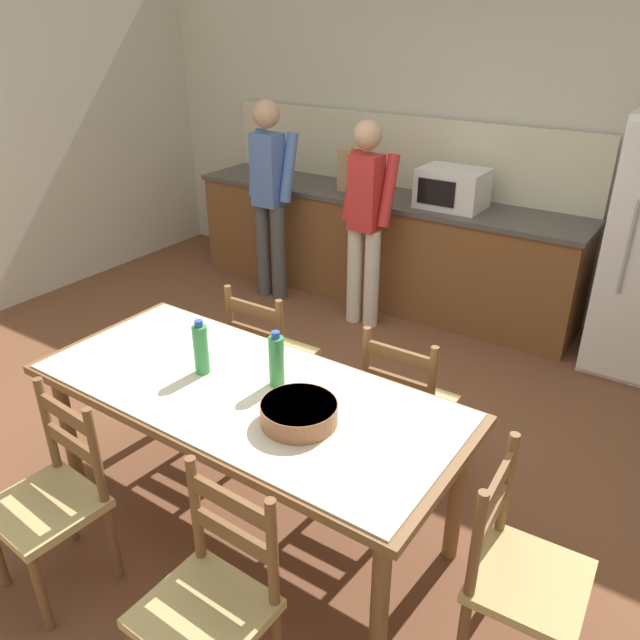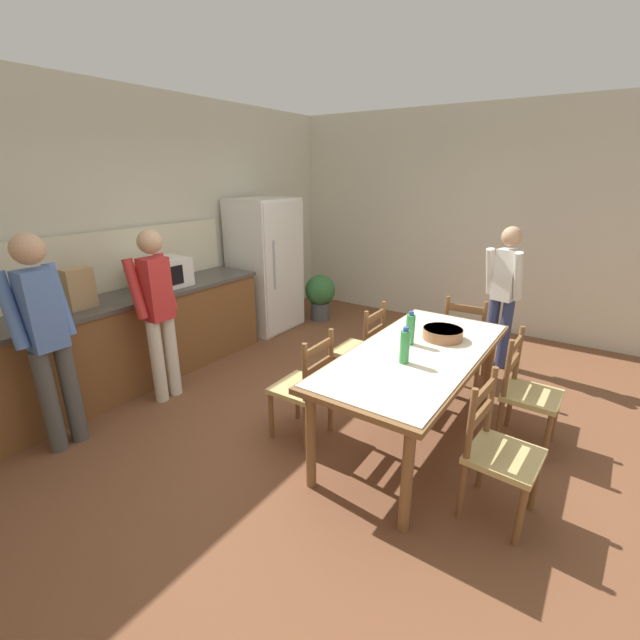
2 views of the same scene
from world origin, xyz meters
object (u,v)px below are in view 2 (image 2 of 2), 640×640
Objects in this scene: bottle_near_centre at (405,346)px; dining_table at (417,361)px; bottle_off_centre at (410,329)px; serving_bowl at (443,333)px; chair_side_far_left at (305,387)px; chair_head_end at (465,340)px; person_at_counter at (158,308)px; chair_side_near_left at (498,452)px; person_by_table at (504,291)px; paper_bag at (78,288)px; chair_side_far_right at (361,350)px; microwave at (163,273)px; potted_plant at (320,294)px; person_at_sink at (46,334)px; refrigerator at (265,265)px; chair_side_near_right at (527,393)px.

dining_table is at bearing -0.74° from bottle_near_centre.
bottle_off_centre is 0.32m from serving_bowl.
chair_head_end is at bearing 155.86° from chair_side_far_left.
person_at_counter is (-1.02, 2.30, 0.08)m from serving_bowl.
bottle_off_centre is at bearing 60.49° from chair_side_near_left.
serving_bowl is (0.25, -0.18, -0.07)m from bottle_off_centre.
chair_side_near_left is 0.59× the size of person_by_table.
paper_bag reaches higher than chair_side_far_right.
chair_side_far_right is (0.93, 1.46, 0.00)m from chair_side_near_left.
chair_side_far_left is (-0.25, -2.01, -0.63)m from microwave.
person_by_table is 2.58m from potted_plant.
chair_head_end is at bearing 26.37° from chair_side_near_left.
serving_bowl is at bearing -156.19° from person_at_counter.
dining_table is 2.25× the size of chair_side_far_left.
person_at_sink is (-1.15, 1.51, 0.50)m from chair_side_far_left.
microwave is at bearing 89.99° from chair_side_near_left.
bottle_off_centre is 1.30m from chair_head_end.
bottle_near_centre is 0.37m from bottle_off_centre.
bottle_near_centre is 0.84× the size of serving_bowl.
paper_bag is 3.28m from potted_plant.
potted_plant is at bearing 54.35° from chair_side_near_left.
chair_head_end is (0.84, -0.75, 0.00)m from chair_side_far_right.
person_at_counter reaches higher than dining_table.
refrigerator reaches higher than microwave.
chair_side_far_left is (-0.19, 0.74, -0.46)m from bottle_near_centre.
bottle_near_centre is 0.30× the size of chair_side_far_left.
person_at_counter reaches higher than chair_side_far_left.
chair_side_far_right is at bearing 59.62° from bottle_off_centre.
person_at_sink is (-2.91, 2.27, 0.50)m from chair_head_end.
bottle_near_centre is at bearing 8.59° from person_by_table.
person_at_sink is at bearing 88.76° from person_at_counter.
person_at_counter is (-0.21, 1.49, 0.46)m from chair_side_far_left.
person_at_sink is at bearing -160.50° from microwave.
chair_side_far_right and chair_side_far_left have the same top height.
microwave is at bearing -42.09° from person_at_counter.
refrigerator is at bearing -115.62° from chair_side_far_right.
serving_bowl is at bearing -35.82° from bottle_off_centre.
bottle_off_centre is at bearing -65.91° from paper_bag.
chair_side_near_right is (0.09, -0.67, -0.38)m from serving_bowl.
person_by_table is at bearing -134.26° from person_at_counter.
chair_side_near_left reaches higher than potted_plant.
chair_head_end is 3.72m from person_at_sink.
chair_head_end is (1.77, 0.71, 0.00)m from chair_side_near_left.
chair_head_end is at bearing -138.81° from person_at_counter.
serving_bowl is (0.35, -0.07, 0.13)m from dining_table.
person_at_sink is at bearing -137.01° from paper_bag.
dining_table is 1.32× the size of person_by_table.
person_at_counter reaches higher than microwave.
person_by_table is 2.32× the size of potted_plant.
potted_plant is (2.75, 0.07, -0.52)m from person_at_counter.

